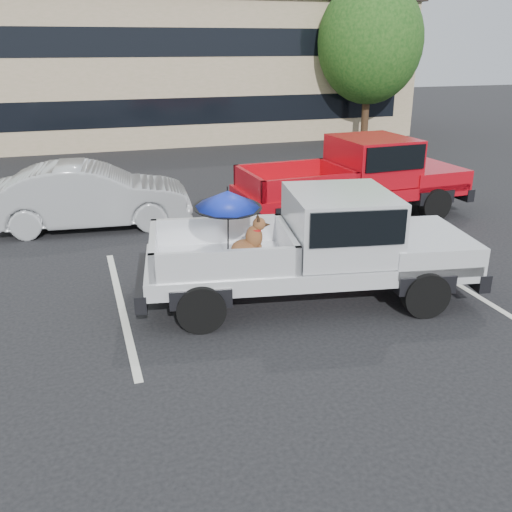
# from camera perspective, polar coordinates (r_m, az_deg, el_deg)

# --- Properties ---
(ground) EXTENTS (90.00, 90.00, 0.00)m
(ground) POSITION_cam_1_polar(r_m,az_deg,el_deg) (8.92, 7.61, -7.57)
(ground) COLOR black
(ground) RESTS_ON ground
(stripe_left) EXTENTS (0.12, 5.00, 0.01)m
(stripe_left) POSITION_cam_1_polar(r_m,az_deg,el_deg) (9.98, -13.35, -4.75)
(stripe_left) COLOR silver
(stripe_left) RESTS_ON ground
(stripe_right) EXTENTS (0.12, 5.00, 0.01)m
(stripe_right) POSITION_cam_1_polar(r_m,az_deg,el_deg) (11.90, 16.66, -0.88)
(stripe_right) COLOR silver
(stripe_right) RESTS_ON ground
(motel_building) EXTENTS (20.40, 8.40, 6.30)m
(motel_building) POSITION_cam_1_polar(r_m,az_deg,el_deg) (28.60, -7.11, 18.45)
(motel_building) COLOR tan
(motel_building) RESTS_ON ground
(tree_right) EXTENTS (4.46, 4.46, 6.78)m
(tree_right) POSITION_cam_1_polar(r_m,az_deg,el_deg) (26.23, 11.33, 20.24)
(tree_right) COLOR #332114
(tree_right) RESTS_ON ground
(tree_back) EXTENTS (4.68, 4.68, 7.11)m
(tree_back) POSITION_cam_1_polar(r_m,az_deg,el_deg) (32.48, -0.90, 20.95)
(tree_back) COLOR #332114
(tree_back) RESTS_ON ground
(silver_pickup) EXTENTS (5.94, 2.87, 2.06)m
(silver_pickup) POSITION_cam_1_polar(r_m,az_deg,el_deg) (9.67, 6.97, 1.54)
(silver_pickup) COLOR black
(silver_pickup) RESTS_ON ground
(red_pickup) EXTENTS (6.14, 2.49, 1.99)m
(red_pickup) POSITION_cam_1_polar(r_m,az_deg,el_deg) (14.73, 10.87, 8.08)
(red_pickup) COLOR black
(red_pickup) RESTS_ON ground
(silver_sedan) EXTENTS (4.79, 2.04, 1.54)m
(silver_sedan) POSITION_cam_1_polar(r_m,az_deg,el_deg) (14.16, -16.22, 5.80)
(silver_sedan) COLOR #A9ACB0
(silver_sedan) RESTS_ON ground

